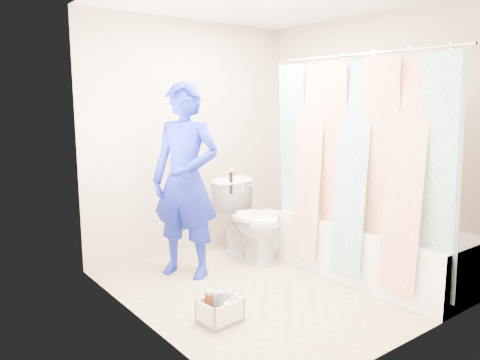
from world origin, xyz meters
TOP-DOWN VIEW (x-y plane):
  - floor at (0.00, 0.00)m, footprint 2.60×2.60m
  - wall_back at (0.00, 1.30)m, footprint 2.40×0.02m
  - wall_front at (0.00, -1.30)m, footprint 2.40×0.02m
  - wall_left at (-1.20, 0.00)m, footprint 0.02×2.60m
  - wall_right at (1.20, 0.00)m, footprint 0.02×2.60m
  - bathtub at (0.85, -0.43)m, footprint 0.70×1.75m
  - curtain_rod at (0.52, -0.43)m, footprint 0.02×1.90m
  - shower_curtain at (0.52, -0.43)m, footprint 0.06×1.75m
  - toilet at (0.30, 0.67)m, footprint 0.44×0.78m
  - tank_lid at (0.30, 0.55)m, footprint 0.49×0.21m
  - tank_internals at (0.25, 0.88)m, footprint 0.19×0.06m
  - plumber at (-0.45, 0.66)m, footprint 0.70×0.77m
  - cleaning_caddy at (-0.75, -0.31)m, footprint 0.30×0.25m

SIDE VIEW (x-z plane):
  - floor at x=0.00m, z-range 0.00..0.00m
  - cleaning_caddy at x=-0.75m, z-range -0.03..0.19m
  - bathtub at x=0.85m, z-range 0.02..0.52m
  - toilet at x=0.30m, z-range 0.00..0.79m
  - tank_lid at x=0.30m, z-range 0.45..0.48m
  - tank_internals at x=0.25m, z-range 0.65..0.91m
  - plumber at x=-0.45m, z-range 0.00..1.76m
  - shower_curtain at x=0.52m, z-range 0.12..1.92m
  - wall_back at x=0.00m, z-range 0.00..2.40m
  - wall_front at x=0.00m, z-range 0.00..2.40m
  - wall_left at x=-1.20m, z-range 0.00..2.40m
  - wall_right at x=1.20m, z-range 0.00..2.40m
  - curtain_rod at x=0.52m, z-range 1.94..1.96m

